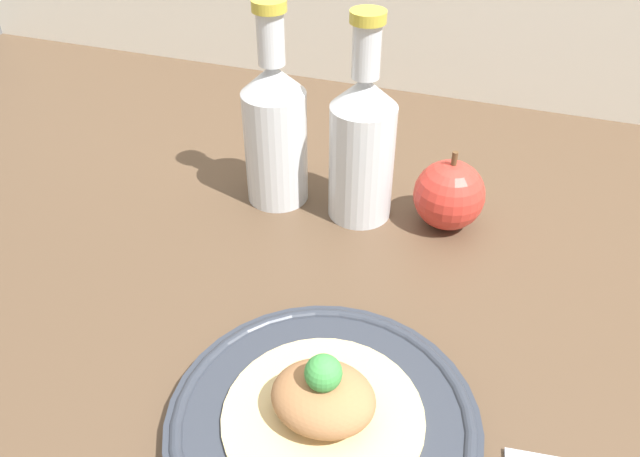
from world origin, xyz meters
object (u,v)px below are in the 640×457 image
object	(u,v)px
plate	(323,422)
apple	(449,195)
plated_food	(323,401)
cider_bottle_right	(362,143)
cider_bottle_left	(275,129)

from	to	relation	value
plate	apple	world-z (taller)	apple
plated_food	plate	bearing A→B (deg)	180.00
cider_bottle_right	plate	bearing A→B (deg)	-79.30
cider_bottle_left	apple	distance (cm)	22.15
plate	plated_food	distance (cm)	2.74
plated_food	cider_bottle_left	world-z (taller)	cider_bottle_left
plated_food	cider_bottle_left	bearing A→B (deg)	118.17
plate	cider_bottle_left	distance (cm)	36.58
plated_food	apple	size ratio (longest dim) A/B	1.68
cider_bottle_left	cider_bottle_right	size ratio (longest dim) A/B	1.00
plated_food	cider_bottle_right	world-z (taller)	cider_bottle_right
cider_bottle_left	cider_bottle_right	world-z (taller)	same
plate	cider_bottle_left	world-z (taller)	cider_bottle_left
plated_food	cider_bottle_left	size ratio (longest dim) A/B	0.67
cider_bottle_right	apple	bearing A→B (deg)	5.89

